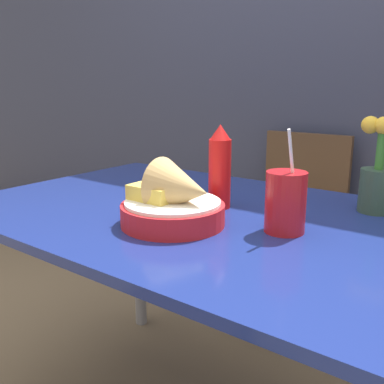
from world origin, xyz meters
name	(u,v)px	position (x,y,z in m)	size (l,w,h in m)	color
wall_window	(342,30)	(0.00, 1.07, 1.30)	(7.00, 0.06, 2.60)	#2D334C
dining_table	(197,240)	(0.00, 0.00, 0.64)	(1.29, 0.86, 0.73)	navy
chair_far_window	(296,211)	(-0.08, 0.88, 0.51)	(0.40, 0.40, 0.85)	#473323
food_basket	(176,202)	(0.04, -0.14, 0.79)	(0.25, 0.25, 0.16)	red
ketchup_bottle	(220,168)	(0.04, 0.05, 0.85)	(0.06, 0.06, 0.23)	red
drink_cup	(285,204)	(0.27, -0.03, 0.80)	(0.09, 0.09, 0.24)	red
flower_vase	(378,175)	(0.40, 0.27, 0.84)	(0.11, 0.09, 0.25)	#2D4738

